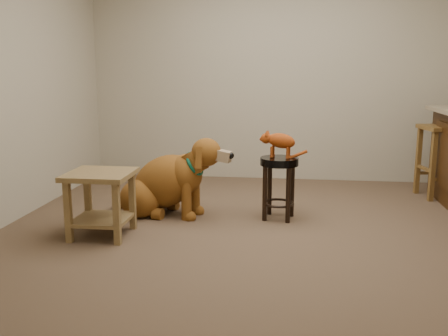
# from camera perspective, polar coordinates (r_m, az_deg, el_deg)

# --- Properties ---
(floor) EXTENTS (4.50, 4.00, 0.01)m
(floor) POSITION_cam_1_polar(r_m,az_deg,el_deg) (4.22, 5.30, -7.01)
(floor) COLOR brown
(floor) RESTS_ON ground
(room_shell) EXTENTS (4.54, 4.04, 2.62)m
(room_shell) POSITION_cam_1_polar(r_m,az_deg,el_deg) (4.02, 5.75, 16.28)
(room_shell) COLOR #ADA48C
(room_shell) RESTS_ON ground
(padded_stool) EXTENTS (0.34, 0.34, 0.55)m
(padded_stool) POSITION_cam_1_polar(r_m,az_deg,el_deg) (4.44, 6.30, -0.86)
(padded_stool) COLOR black
(padded_stool) RESTS_ON ground
(wood_stool) EXTENTS (0.48, 0.48, 0.75)m
(wood_stool) POSITION_cam_1_polar(r_m,az_deg,el_deg) (5.63, 23.52, 0.82)
(wood_stool) COLOR brown
(wood_stool) RESTS_ON ground
(side_table) EXTENTS (0.51, 0.51, 0.52)m
(side_table) POSITION_cam_1_polar(r_m,az_deg,el_deg) (4.09, -13.88, -2.90)
(side_table) COLOR brown
(side_table) RESTS_ON ground
(golden_retriever) EXTENTS (1.20, 0.67, 0.78)m
(golden_retriever) POSITION_cam_1_polar(r_m,az_deg,el_deg) (4.59, -6.61, -1.77)
(golden_retriever) COLOR brown
(golden_retriever) RESTS_ON ground
(tabby_kitten) EXTENTS (0.43, 0.16, 0.26)m
(tabby_kitten) POSITION_cam_1_polar(r_m,az_deg,el_deg) (4.39, 6.27, 3.03)
(tabby_kitten) COLOR #8D360E
(tabby_kitten) RESTS_ON padded_stool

